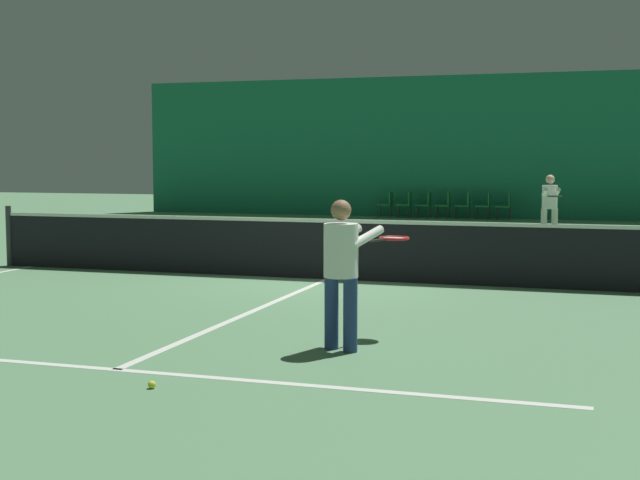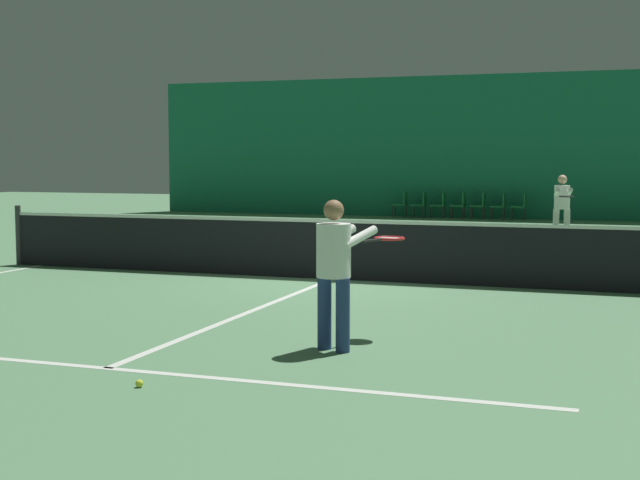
% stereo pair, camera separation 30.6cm
% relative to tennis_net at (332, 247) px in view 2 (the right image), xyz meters
% --- Properties ---
extents(ground_plane, '(60.00, 60.00, 0.00)m').
position_rel_tennis_net_xyz_m(ground_plane, '(0.00, 0.00, -0.51)').
color(ground_plane, '#56845B').
extents(backdrop_curtain, '(23.00, 0.12, 4.61)m').
position_rel_tennis_net_xyz_m(backdrop_curtain, '(0.00, 15.67, 1.80)').
color(backdrop_curtain, '#196B4C').
rests_on(backdrop_curtain, ground).
extents(court_line_baseline_far, '(11.00, 0.10, 0.00)m').
position_rel_tennis_net_xyz_m(court_line_baseline_far, '(0.00, 11.90, -0.51)').
color(court_line_baseline_far, silver).
rests_on(court_line_baseline_far, ground).
extents(court_line_service_far, '(8.25, 0.10, 0.00)m').
position_rel_tennis_net_xyz_m(court_line_service_far, '(0.00, 6.40, -0.51)').
color(court_line_service_far, silver).
rests_on(court_line_service_far, ground).
extents(court_line_service_near, '(8.25, 0.10, 0.00)m').
position_rel_tennis_net_xyz_m(court_line_service_near, '(0.00, -6.40, -0.51)').
color(court_line_service_near, silver).
rests_on(court_line_service_near, ground).
extents(court_line_sideline_left, '(0.10, 23.80, 0.00)m').
position_rel_tennis_net_xyz_m(court_line_sideline_left, '(-5.50, 0.00, -0.51)').
color(court_line_sideline_left, silver).
rests_on(court_line_sideline_left, ground).
extents(court_line_centre, '(0.10, 12.80, 0.00)m').
position_rel_tennis_net_xyz_m(court_line_centre, '(0.00, 0.00, -0.51)').
color(court_line_centre, silver).
rests_on(court_line_centre, ground).
extents(tennis_net, '(12.00, 0.10, 1.07)m').
position_rel_tennis_net_xyz_m(tennis_net, '(0.00, 0.00, 0.00)').
color(tennis_net, black).
rests_on(tennis_net, ground).
extents(player_near, '(0.77, 1.31, 1.50)m').
position_rel_tennis_net_xyz_m(player_near, '(1.72, -4.95, 0.36)').
color(player_near, navy).
rests_on(player_near, ground).
extents(player_far, '(0.55, 1.33, 1.54)m').
position_rel_tennis_net_xyz_m(player_far, '(2.94, 7.87, 0.39)').
color(player_far, beige).
rests_on(player_far, ground).
extents(courtside_chair_0, '(0.44, 0.44, 0.84)m').
position_rel_tennis_net_xyz_m(courtside_chair_0, '(-2.66, 15.12, -0.03)').
color(courtside_chair_0, '#2D2D2D').
rests_on(courtside_chair_0, ground).
extents(courtside_chair_1, '(0.44, 0.44, 0.84)m').
position_rel_tennis_net_xyz_m(courtside_chair_1, '(-2.02, 15.12, -0.03)').
color(courtside_chair_1, '#2D2D2D').
rests_on(courtside_chair_1, ground).
extents(courtside_chair_2, '(0.44, 0.44, 0.84)m').
position_rel_tennis_net_xyz_m(courtside_chair_2, '(-1.38, 15.12, -0.03)').
color(courtside_chair_2, '#2D2D2D').
rests_on(courtside_chair_2, ground).
extents(courtside_chair_3, '(0.44, 0.44, 0.84)m').
position_rel_tennis_net_xyz_m(courtside_chair_3, '(-0.74, 15.12, -0.03)').
color(courtside_chair_3, '#2D2D2D').
rests_on(courtside_chair_3, ground).
extents(courtside_chair_4, '(0.44, 0.44, 0.84)m').
position_rel_tennis_net_xyz_m(courtside_chair_4, '(-0.10, 15.12, -0.03)').
color(courtside_chair_4, '#2D2D2D').
rests_on(courtside_chair_4, ground).
extents(courtside_chair_5, '(0.44, 0.44, 0.84)m').
position_rel_tennis_net_xyz_m(courtside_chair_5, '(0.54, 15.12, -0.03)').
color(courtside_chair_5, '#2D2D2D').
rests_on(courtside_chair_5, ground).
extents(courtside_chair_6, '(0.44, 0.44, 0.84)m').
position_rel_tennis_net_xyz_m(courtside_chair_6, '(1.18, 15.12, -0.03)').
color(courtside_chair_6, '#2D2D2D').
rests_on(courtside_chair_6, ground).
extents(tennis_ball, '(0.07, 0.07, 0.07)m').
position_rel_tennis_net_xyz_m(tennis_ball, '(0.63, -6.89, -0.48)').
color(tennis_ball, '#D1DB33').
rests_on(tennis_ball, ground).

